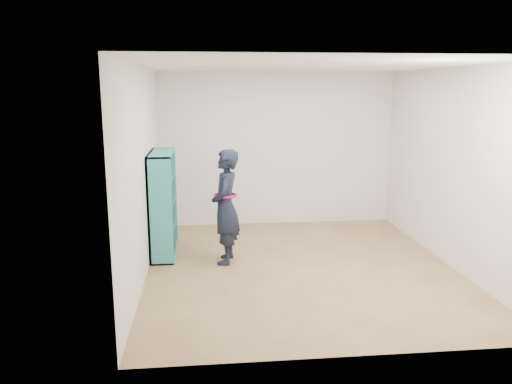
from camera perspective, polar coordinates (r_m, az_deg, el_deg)
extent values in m
plane|color=brown|center=(6.71, 5.08, -8.58)|extent=(4.50, 4.50, 0.00)
plane|color=white|center=(6.29, 5.53, 14.20)|extent=(4.50, 4.50, 0.00)
cube|color=silver|center=(6.30, -12.87, 2.08)|extent=(0.02, 4.50, 2.60)
cube|color=silver|center=(7.04, 21.49, 2.56)|extent=(0.02, 4.50, 2.60)
cube|color=silver|center=(8.57, 2.37, 4.89)|extent=(4.00, 0.02, 2.60)
cube|color=silver|center=(4.23, 11.22, -2.54)|extent=(4.00, 0.02, 2.60)
cube|color=teal|center=(6.67, -10.92, -2.31)|extent=(0.32, 0.02, 1.46)
cube|color=teal|center=(7.71, -10.27, -0.37)|extent=(0.32, 0.02, 1.46)
cube|color=teal|center=(7.38, -10.36, -6.72)|extent=(0.32, 1.10, 0.02)
cube|color=teal|center=(7.06, -10.79, 4.43)|extent=(0.32, 1.10, 0.02)
cube|color=teal|center=(7.20, -11.75, -1.29)|extent=(0.02, 1.10, 1.46)
cube|color=teal|center=(7.02, -10.68, -1.59)|extent=(0.30, 0.02, 1.42)
cube|color=teal|center=(7.36, -10.46, -0.96)|extent=(0.30, 0.02, 1.42)
cube|color=teal|center=(7.27, -10.46, -3.98)|extent=(0.30, 1.05, 0.02)
cube|color=teal|center=(7.19, -10.57, -1.27)|extent=(0.30, 1.05, 0.02)
cube|color=teal|center=(7.12, -10.68, 1.51)|extent=(0.30, 1.05, 0.02)
cube|color=beige|center=(7.02, -10.44, -7.16)|extent=(0.20, 0.13, 0.08)
cube|color=black|center=(6.85, -10.53, -3.81)|extent=(0.16, 0.15, 0.25)
cube|color=maroon|center=(6.76, -10.64, -0.88)|extent=(0.16, 0.15, 0.26)
cube|color=silver|center=(6.76, -10.77, 1.28)|extent=(0.20, 0.13, 0.05)
cube|color=navy|center=(7.28, -10.22, -5.68)|extent=(0.16, 0.15, 0.27)
cube|color=brown|center=(7.19, -10.31, -3.19)|extent=(0.16, 0.15, 0.21)
cube|color=#BFB28C|center=(7.17, -10.44, -0.89)|extent=(0.20, 0.13, 0.08)
cube|color=#26594C|center=(7.04, -10.52, 2.41)|extent=(0.16, 0.15, 0.22)
cube|color=beige|center=(7.61, -10.03, -4.87)|extent=(0.16, 0.15, 0.27)
cube|color=black|center=(7.59, -10.14, -3.01)|extent=(0.20, 0.13, 0.05)
cube|color=maroon|center=(7.44, -10.23, 0.28)|extent=(0.16, 0.15, 0.25)
cube|color=silver|center=(7.38, -10.33, 2.98)|extent=(0.16, 0.15, 0.25)
imported|color=black|center=(6.68, -3.50, -1.70)|extent=(0.45, 0.61, 1.55)
torus|color=#B40D61|center=(6.65, -3.51, -0.38)|extent=(0.36, 0.36, 0.04)
cube|color=silver|center=(6.77, -4.77, -0.65)|extent=(0.02, 0.08, 0.12)
cube|color=black|center=(6.77, -4.77, -0.65)|extent=(0.01, 0.08, 0.12)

